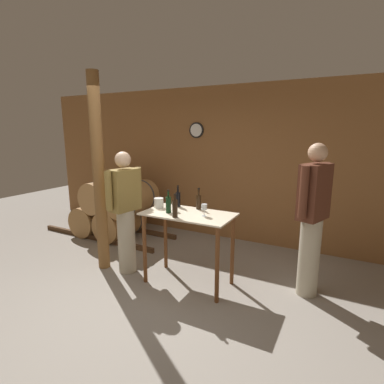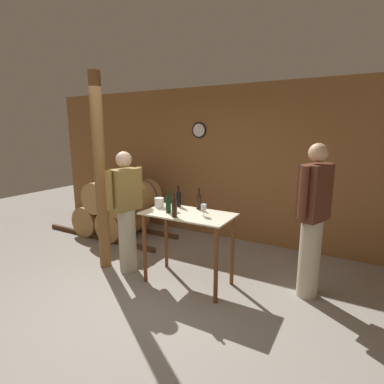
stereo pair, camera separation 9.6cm
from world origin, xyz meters
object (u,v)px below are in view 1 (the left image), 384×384
Objects in this scene: person_visitor_with_scarf at (125,210)px; wine_glass_near_center at (204,207)px; wine_bottle_right at (199,201)px; ice_bucket at (159,203)px; wine_bottle_center at (175,208)px; wine_bottle_far_left at (178,199)px; person_host at (312,217)px; wine_bottle_left at (168,204)px; wine_glass_near_left at (174,204)px; wooden_post at (99,175)px.

wine_glass_near_center is at bearing 4.38° from person_visitor_with_scarf.
person_visitor_with_scarf reaches higher than wine_bottle_right.
ice_bucket is (-0.50, -0.18, -0.04)m from wine_bottle_right.
wine_bottle_far_left is at bearing 116.55° from wine_bottle_center.
wine_bottle_far_left is 1.68m from person_host.
ice_bucket is at bearing 148.51° from wine_bottle_left.
wooden_post is at bearing -171.85° from wine_glass_near_left.
person_host is at bearing 18.29° from wine_bottle_left.
ice_bucket is at bearing -160.11° from wine_bottle_right.
wine_bottle_left is 0.10m from wine_glass_near_left.
wine_glass_near_left is 0.08× the size of person_visitor_with_scarf.
wine_bottle_right is 1.90× the size of wine_glass_near_center.
wine_bottle_center is at bearing -7.86° from person_visitor_with_scarf.
wine_bottle_far_left reaches higher than ice_bucket.
person_visitor_with_scarf is at bearing 7.99° from wooden_post.
wine_bottle_far_left is 0.16× the size of person_host.
person_visitor_with_scarf is (-0.94, -0.34, -0.16)m from wine_bottle_right.
wooden_post is 1.49× the size of person_host.
wine_bottle_far_left is 2.21× the size of wine_glass_near_left.
ice_bucket is (-0.70, 0.08, -0.04)m from wine_glass_near_center.
wine_bottle_right is at bearing 52.91° from wine_bottle_left.
wine_glass_near_center is at bearing 36.16° from wine_bottle_center.
wine_glass_near_left is (0.08, -0.23, -0.01)m from wine_bottle_far_left.
wine_bottle_far_left is 0.24m from wine_glass_near_left.
ice_bucket is (0.83, 0.22, -0.35)m from wooden_post.
person_host is at bearing 21.56° from wine_glass_near_center.
wine_bottle_left is 1.01× the size of wine_bottle_center.
wine_bottle_far_left is (1.02, 0.38, -0.30)m from wooden_post.
wine_bottle_center is 0.51m from ice_bucket.
ice_bucket is at bearing -139.88° from wine_bottle_far_left.
wooden_post is at bearing -163.26° from wine_bottle_right.
wine_glass_near_center is at bearing -6.20° from ice_bucket.
wine_glass_near_left is 0.43m from wine_glass_near_center.
wine_glass_near_center is 0.09× the size of person_visitor_with_scarf.
wooden_post is 9.24× the size of wine_bottle_left.
wine_glass_near_left is at bearing 8.15° from wooden_post.
person_host is (1.16, 0.46, -0.08)m from wine_glass_near_center.
wine_bottle_far_left is 0.17× the size of person_visitor_with_scarf.
wine_bottle_far_left is at bearing -172.62° from person_host.
wooden_post is 1.16m from wine_glass_near_left.
wine_bottle_right reaches higher than ice_bucket.
wine_bottle_center is at bearing -99.57° from wine_bottle_right.
wine_bottle_far_left is 1.00× the size of wine_bottle_left.
wooden_post reaches higher than wine_glass_near_left.
person_visitor_with_scarf is (0.39, 0.05, -0.46)m from wooden_post.
person_host is at bearing 13.34° from person_visitor_with_scarf.
wooden_post reaches higher than person_visitor_with_scarf.
person_host reaches higher than wine_glass_near_center.
wooden_post is 2.78m from person_host.
wine_bottle_center is (0.22, -0.45, 0.01)m from wine_bottle_far_left.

